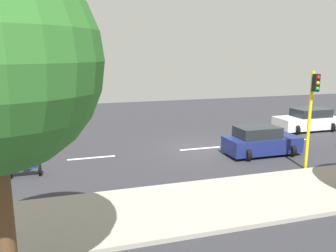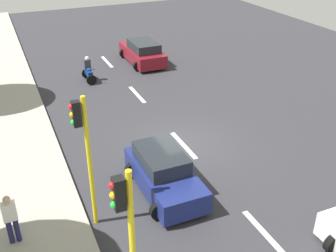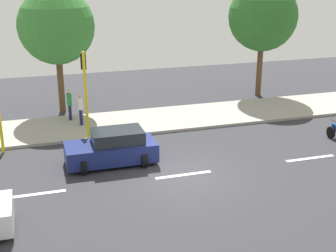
{
  "view_description": "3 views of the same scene",
  "coord_description": "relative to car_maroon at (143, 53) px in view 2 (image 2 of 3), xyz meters",
  "views": [
    {
      "loc": [
        17.61,
        -7.39,
        5.26
      ],
      "look_at": [
        0.96,
        -2.19,
        1.63
      ],
      "focal_mm": 37.5,
      "sensor_mm": 36.0,
      "label": 1
    },
    {
      "loc": [
        6.67,
        13.57,
        9.01
      ],
      "look_at": [
        0.95,
        0.48,
        1.39
      ],
      "focal_mm": 43.16,
      "sensor_mm": 36.0,
      "label": 2
    },
    {
      "loc": [
        -16.63,
        5.68,
        8.34
      ],
      "look_at": [
        1.59,
        0.19,
        1.64
      ],
      "focal_mm": 49.95,
      "sensor_mm": 36.0,
      "label": 3
    }
  ],
  "objects": [
    {
      "name": "motorcycle",
      "position": [
        4.1,
        1.84,
        -0.07
      ],
      "size": [
        0.6,
        1.3,
        1.53
      ],
      "color": "black",
      "rests_on": "ground"
    },
    {
      "name": "car_maroon",
      "position": [
        0.0,
        0.0,
        0.0
      ],
      "size": [
        2.26,
        4.35,
        1.52
      ],
      "color": "maroon",
      "rests_on": "ground"
    },
    {
      "name": "pedestrian_near_signal",
      "position": [
        9.39,
        14.19,
        0.35
      ],
      "size": [
        0.4,
        0.24,
        1.69
      ],
      "color": "#1E1E4C",
      "rests_on": "sidewalk"
    },
    {
      "name": "car_dark_blue",
      "position": [
        4.19,
        13.45,
        -0.0
      ],
      "size": [
        2.14,
        3.9,
        1.52
      ],
      "color": "navy",
      "rests_on": "ground"
    },
    {
      "name": "traffic_light_midblock",
      "position": [
        7.0,
        18.09,
        2.22
      ],
      "size": [
        0.49,
        0.24,
        4.5
      ],
      "color": "yellow",
      "rests_on": "ground"
    },
    {
      "name": "lane_stripe_far_north",
      "position": [
        2.16,
        -1.13,
        -0.71
      ],
      "size": [
        0.2,
        2.4,
        0.01
      ],
      "primitive_type": "cube",
      "color": "white",
      "rests_on": "ground"
    },
    {
      "name": "lane_stripe_north",
      "position": [
        2.16,
        4.87,
        -0.71
      ],
      "size": [
        0.2,
        2.4,
        0.01
      ],
      "primitive_type": "cube",
      "color": "white",
      "rests_on": "ground"
    },
    {
      "name": "ground_plane",
      "position": [
        2.16,
        10.87,
        -0.76
      ],
      "size": [
        40.0,
        60.0,
        0.1
      ],
      "primitive_type": "cube",
      "color": "#2D2D33"
    },
    {
      "name": "traffic_light_corner",
      "position": [
        7.0,
        14.15,
        2.22
      ],
      "size": [
        0.49,
        0.24,
        4.5
      ],
      "color": "yellow",
      "rests_on": "ground"
    },
    {
      "name": "lane_stripe_south",
      "position": [
        2.16,
        16.87,
        -0.71
      ],
      "size": [
        0.2,
        2.4,
        0.01
      ],
      "primitive_type": "cube",
      "color": "white",
      "rests_on": "ground"
    },
    {
      "name": "sidewalk",
      "position": [
        9.16,
        10.87,
        -0.64
      ],
      "size": [
        4.0,
        60.0,
        0.15
      ],
      "primitive_type": "cube",
      "color": "#9E998E",
      "rests_on": "ground"
    },
    {
      "name": "lane_stripe_mid",
      "position": [
        2.16,
        10.87,
        -0.71
      ],
      "size": [
        0.2,
        2.4,
        0.01
      ],
      "primitive_type": "cube",
      "color": "white",
      "rests_on": "ground"
    }
  ]
}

